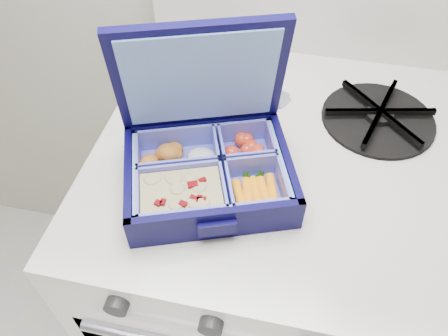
% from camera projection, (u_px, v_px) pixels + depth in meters
% --- Properties ---
extents(stove, '(0.62, 0.62, 0.93)m').
position_uv_depth(stove, '(269.00, 275.00, 1.06)').
color(stove, silver).
rests_on(stove, floor).
extents(bento_box, '(0.28, 0.25, 0.06)m').
position_uv_depth(bento_box, '(209.00, 174.00, 0.63)').
color(bento_box, '#050332').
rests_on(bento_box, stove).
extents(burner_grate, '(0.23, 0.23, 0.03)m').
position_uv_depth(burner_grate, '(379.00, 114.00, 0.73)').
color(burner_grate, black).
rests_on(burner_grate, stove).
extents(burner_grate_rear, '(0.20, 0.20, 0.02)m').
position_uv_depth(burner_grate_rear, '(193.00, 80.00, 0.80)').
color(burner_grate_rear, black).
rests_on(burner_grate_rear, stove).
extents(fork, '(0.11, 0.18, 0.01)m').
position_uv_depth(fork, '(251.00, 128.00, 0.73)').
color(fork, '#B2AFCD').
rests_on(fork, stove).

